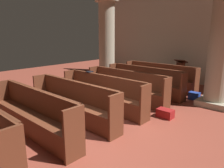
{
  "coord_description": "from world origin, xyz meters",
  "views": [
    {
      "loc": [
        3.39,
        -3.28,
        2.19
      ],
      "look_at": [
        -0.64,
        1.15,
        0.75
      ],
      "focal_mm": 34.09,
      "sensor_mm": 36.0,
      "label": 1
    }
  ],
  "objects_px": {
    "pew_row_2": "(126,85)",
    "pew_row_0": "(160,76)",
    "hymn_book": "(90,72)",
    "pew_row_5": "(33,112)",
    "pew_row_3": "(103,92)",
    "pew_row_4": "(73,100)",
    "kneeler_box_blue": "(194,96)",
    "kneeler_box_red": "(165,113)",
    "pew_row_1": "(144,80)",
    "pillar_aisle_side": "(222,41)",
    "pillar_far_side": "(107,38)",
    "lectern": "(180,74)"
  },
  "relations": [
    {
      "from": "pew_row_4",
      "to": "hymn_book",
      "type": "bearing_deg",
      "value": 120.87
    },
    {
      "from": "pillar_aisle_side",
      "to": "kneeler_box_red",
      "type": "bearing_deg",
      "value": -108.82
    },
    {
      "from": "pew_row_2",
      "to": "kneeler_box_blue",
      "type": "distance_m",
      "value": 2.36
    },
    {
      "from": "pew_row_1",
      "to": "kneeler_box_blue",
      "type": "bearing_deg",
      "value": 18.15
    },
    {
      "from": "pew_row_3",
      "to": "pew_row_4",
      "type": "bearing_deg",
      "value": -90.0
    },
    {
      "from": "pew_row_0",
      "to": "pew_row_3",
      "type": "distance_m",
      "value": 3.26
    },
    {
      "from": "pew_row_3",
      "to": "kneeler_box_red",
      "type": "distance_m",
      "value": 1.87
    },
    {
      "from": "pew_row_4",
      "to": "pillar_aisle_side",
      "type": "bearing_deg",
      "value": 56.94
    },
    {
      "from": "pillar_aisle_side",
      "to": "pillar_far_side",
      "type": "height_order",
      "value": "same"
    },
    {
      "from": "pew_row_4",
      "to": "hymn_book",
      "type": "height_order",
      "value": "hymn_book"
    },
    {
      "from": "pew_row_4",
      "to": "kneeler_box_blue",
      "type": "height_order",
      "value": "pew_row_4"
    },
    {
      "from": "pew_row_4",
      "to": "lectern",
      "type": "relative_size",
      "value": 2.82
    },
    {
      "from": "pillar_far_side",
      "to": "hymn_book",
      "type": "xyz_separation_m",
      "value": [
        1.56,
        -2.43,
        -0.97
      ]
    },
    {
      "from": "pew_row_3",
      "to": "lectern",
      "type": "distance_m",
      "value": 4.54
    },
    {
      "from": "pew_row_3",
      "to": "pew_row_1",
      "type": "bearing_deg",
      "value": 90.0
    },
    {
      "from": "pew_row_2",
      "to": "hymn_book",
      "type": "distance_m",
      "value": 1.27
    },
    {
      "from": "pew_row_5",
      "to": "hymn_book",
      "type": "relative_size",
      "value": 14.4
    },
    {
      "from": "lectern",
      "to": "hymn_book",
      "type": "xyz_separation_m",
      "value": [
        -1.04,
        -4.35,
        0.54
      ]
    },
    {
      "from": "pew_row_0",
      "to": "pew_row_4",
      "type": "bearing_deg",
      "value": -90.0
    },
    {
      "from": "pew_row_4",
      "to": "kneeler_box_blue",
      "type": "xyz_separation_m",
      "value": [
        1.66,
        3.8,
        -0.39
      ]
    },
    {
      "from": "pew_row_3",
      "to": "pew_row_4",
      "type": "height_order",
      "value": "same"
    },
    {
      "from": "pew_row_1",
      "to": "pew_row_4",
      "type": "bearing_deg",
      "value": -90.0
    },
    {
      "from": "pew_row_2",
      "to": "pew_row_5",
      "type": "bearing_deg",
      "value": -90.0
    },
    {
      "from": "pew_row_0",
      "to": "hymn_book",
      "type": "relative_size",
      "value": 14.4
    },
    {
      "from": "pew_row_0",
      "to": "hymn_book",
      "type": "distance_m",
      "value": 3.2
    },
    {
      "from": "pew_row_0",
      "to": "lectern",
      "type": "height_order",
      "value": "lectern"
    },
    {
      "from": "pillar_aisle_side",
      "to": "pillar_far_side",
      "type": "distance_m",
      "value": 4.68
    },
    {
      "from": "pew_row_2",
      "to": "pew_row_0",
      "type": "bearing_deg",
      "value": 90.0
    },
    {
      "from": "pew_row_4",
      "to": "kneeler_box_blue",
      "type": "distance_m",
      "value": 4.17
    },
    {
      "from": "kneeler_box_blue",
      "to": "kneeler_box_red",
      "type": "height_order",
      "value": "kneeler_box_blue"
    },
    {
      "from": "pew_row_0",
      "to": "pew_row_3",
      "type": "relative_size",
      "value": 1.0
    },
    {
      "from": "pew_row_0",
      "to": "lectern",
      "type": "relative_size",
      "value": 2.82
    },
    {
      "from": "pew_row_1",
      "to": "pew_row_5",
      "type": "xyz_separation_m",
      "value": [
        0.0,
        -4.35,
        0.0
      ]
    },
    {
      "from": "pew_row_0",
      "to": "pew_row_1",
      "type": "relative_size",
      "value": 1.0
    },
    {
      "from": "pew_row_0",
      "to": "kneeler_box_red",
      "type": "bearing_deg",
      "value": -56.95
    },
    {
      "from": "kneeler_box_blue",
      "to": "pew_row_3",
      "type": "bearing_deg",
      "value": -121.38
    },
    {
      "from": "pew_row_2",
      "to": "pillar_far_side",
      "type": "xyz_separation_m",
      "value": [
        -2.31,
        1.52,
        1.44
      ]
    },
    {
      "from": "kneeler_box_blue",
      "to": "kneeler_box_red",
      "type": "relative_size",
      "value": 0.79
    },
    {
      "from": "pew_row_3",
      "to": "lectern",
      "type": "bearing_deg",
      "value": 86.44
    },
    {
      "from": "pew_row_1",
      "to": "pew_row_2",
      "type": "height_order",
      "value": "same"
    },
    {
      "from": "hymn_book",
      "to": "kneeler_box_blue",
      "type": "distance_m",
      "value": 3.61
    },
    {
      "from": "pillar_far_side",
      "to": "hymn_book",
      "type": "bearing_deg",
      "value": -57.32
    },
    {
      "from": "pew_row_0",
      "to": "hymn_book",
      "type": "xyz_separation_m",
      "value": [
        -0.76,
        -3.08,
        0.48
      ]
    },
    {
      "from": "pew_row_1",
      "to": "pew_row_5",
      "type": "distance_m",
      "value": 4.35
    },
    {
      "from": "pew_row_3",
      "to": "kneeler_box_blue",
      "type": "height_order",
      "value": "pew_row_3"
    },
    {
      "from": "pew_row_2",
      "to": "kneeler_box_blue",
      "type": "xyz_separation_m",
      "value": [
        1.66,
        1.63,
        -0.39
      ]
    },
    {
      "from": "pew_row_5",
      "to": "pillar_far_side",
      "type": "height_order",
      "value": "pillar_far_side"
    },
    {
      "from": "pew_row_5",
      "to": "pew_row_3",
      "type": "bearing_deg",
      "value": 90.0
    },
    {
      "from": "pew_row_5",
      "to": "hymn_book",
      "type": "bearing_deg",
      "value": 107.85
    },
    {
      "from": "pew_row_5",
      "to": "kneeler_box_red",
      "type": "xyz_separation_m",
      "value": [
        1.71,
        2.8,
        -0.4
      ]
    }
  ]
}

